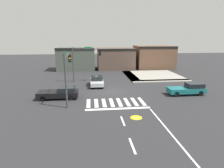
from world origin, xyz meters
The scene contains 11 objects.
ground_plane centered at (0.00, 0.00, 0.00)m, with size 120.00×120.00×0.00m, color #2B2B2D.
crosswalk_near centered at (0.00, -4.50, 0.00)m, with size 6.53×2.88×0.01m.
lane_markings centered at (1.06, -12.74, 0.00)m, with size 6.80×24.25×0.01m.
bike_detector_marking centered at (1.35, -8.93, 0.00)m, with size 1.08×1.08×0.01m.
curb_corner_northeast centered at (8.49, 9.42, 0.07)m, with size 10.00×10.60×0.15m.
storefront_row centered at (4.17, 18.95, 2.52)m, with size 26.47×6.81×5.20m.
traffic_signal_southwest centered at (-5.25, -3.45, 3.95)m, with size 0.32×5.78×5.62m.
traffic_signal_northwest centered at (-3.53, 6.08, 4.01)m, with size 5.51×0.32×5.69m.
car_black centered at (-6.44, -2.32, 0.70)m, with size 4.76×1.94×1.41m.
car_silver centered at (-1.85, 3.41, 0.73)m, with size 1.91×4.22×1.45m.
car_teal centered at (9.62, -2.50, 0.74)m, with size 4.64×1.74×1.49m.
Camera 1 is at (-2.67, -25.02, 7.22)m, focal length 30.85 mm.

